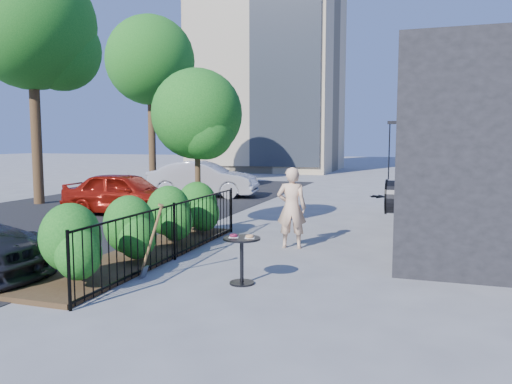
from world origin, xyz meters
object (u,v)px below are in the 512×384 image
(street_tree_near, at_px, (32,33))
(woman, at_px, (292,208))
(street_tree_far, at_px, (151,66))
(patio_tree, at_px, (199,120))
(shovel, at_px, (150,245))
(cafe_table, at_px, (242,252))
(car_silver, at_px, (203,179))
(car_red, at_px, (126,193))

(street_tree_near, distance_m, woman, 12.21)
(street_tree_near, bearing_deg, street_tree_far, 90.00)
(street_tree_near, distance_m, street_tree_far, 8.00)
(patio_tree, distance_m, shovel, 4.73)
(shovel, bearing_deg, cafe_table, 8.35)
(street_tree_near, bearing_deg, cafe_table, -34.70)
(car_silver, bearing_deg, woman, -152.90)
(car_red, bearing_deg, car_silver, -4.67)
(car_red, bearing_deg, cafe_table, -136.93)
(patio_tree, xyz_separation_m, street_tree_near, (-7.70, 3.20, 3.15))
(street_tree_near, bearing_deg, patio_tree, -22.57)
(street_tree_near, height_order, street_tree_far, same)
(car_silver, bearing_deg, cafe_table, -160.88)
(shovel, bearing_deg, street_tree_near, 140.04)
(woman, relative_size, shovel, 1.33)
(woman, bearing_deg, shovel, 53.00)
(patio_tree, distance_m, street_tree_near, 8.92)
(street_tree_near, height_order, car_silver, street_tree_near)
(patio_tree, relative_size, cafe_table, 4.95)
(street_tree_far, relative_size, woman, 4.84)
(shovel, height_order, car_silver, car_silver)
(shovel, xyz_separation_m, car_silver, (-4.09, 11.17, 0.15))
(patio_tree, distance_m, car_red, 4.39)
(street_tree_near, distance_m, car_silver, 7.96)
(street_tree_far, relative_size, car_silver, 1.91)
(shovel, bearing_deg, street_tree_far, 119.61)
(street_tree_far, xyz_separation_m, woman, (10.28, -12.21, -5.06))
(street_tree_far, distance_m, car_red, 11.53)
(street_tree_far, height_order, cafe_table, street_tree_far)
(street_tree_near, relative_size, shovel, 6.43)
(patio_tree, xyz_separation_m, car_silver, (-3.11, 7.10, -2.05))
(car_red, distance_m, car_silver, 5.18)
(street_tree_far, xyz_separation_m, cafe_table, (10.19, -15.05, -5.40))
(patio_tree, relative_size, car_silver, 0.91)
(street_tree_near, bearing_deg, car_red, -16.37)
(car_silver, bearing_deg, car_red, 169.56)
(cafe_table, height_order, car_red, car_red)
(car_red, relative_size, car_silver, 0.89)
(street_tree_near, xyz_separation_m, street_tree_far, (0.00, 8.00, 0.00))
(cafe_table, relative_size, woman, 0.47)
(car_red, bearing_deg, woman, -118.54)
(car_red, height_order, car_silver, car_silver)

